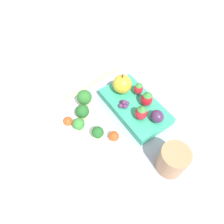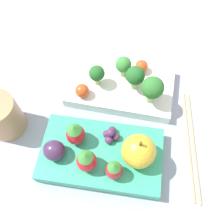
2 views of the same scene
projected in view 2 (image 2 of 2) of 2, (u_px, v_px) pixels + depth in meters
The scene contains 17 objects.
ground_plane at pixel (114, 122), 0.47m from camera, with size 4.00×4.00×0.00m, color #939EB2.
bento_box_savoury at pixel (121, 86), 0.50m from camera, with size 0.22×0.14×0.02m.
bento_box_fruit at pixel (102, 155), 0.43m from camera, with size 0.22×0.15×0.03m.
broccoli_floret_0 at pixel (97, 74), 0.47m from camera, with size 0.03×0.03×0.05m.
broccoli_floret_1 at pixel (123, 65), 0.47m from camera, with size 0.03×0.03×0.05m.
broccoli_floret_2 at pixel (153, 88), 0.44m from camera, with size 0.04×0.04×0.06m.
broccoli_floret_3 at pixel (135, 76), 0.46m from camera, with size 0.04×0.04×0.05m.
cherry_tomato_0 at pixel (141, 66), 0.49m from camera, with size 0.03×0.03×0.03m.
cherry_tomato_1 at pixel (82, 91), 0.47m from camera, with size 0.03×0.03×0.03m.
apple at pixel (139, 151), 0.39m from camera, with size 0.06×0.06×0.06m.
strawberry_0 at pixel (86, 160), 0.39m from camera, with size 0.03×0.03×0.05m.
strawberry_1 at pixel (75, 134), 0.41m from camera, with size 0.03×0.03×0.05m.
strawberry_2 at pixel (114, 170), 0.38m from camera, with size 0.03×0.03×0.04m.
plum at pixel (54, 150), 0.40m from camera, with size 0.04×0.03×0.03m.
grape_cluster at pixel (111, 135), 0.42m from camera, with size 0.03×0.03×0.02m.
drinking_cup at pixel (2, 116), 0.44m from camera, with size 0.07×0.07×0.08m.
chopsticks_pair at pixel (191, 144), 0.45m from camera, with size 0.07×0.21×0.01m.
Camera 2 is at (0.06, -0.20, 0.43)m, focal length 40.00 mm.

